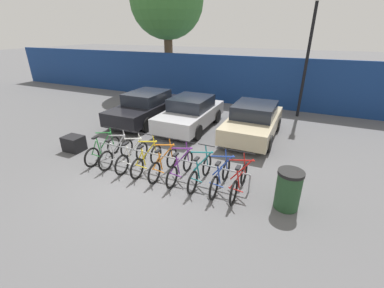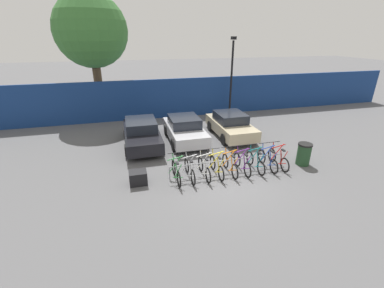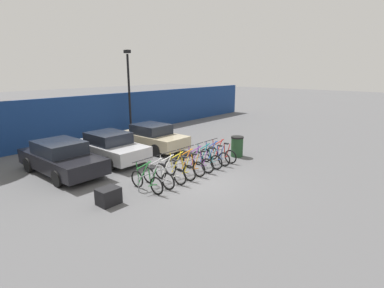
% 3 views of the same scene
% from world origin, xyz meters
% --- Properties ---
extents(ground_plane, '(120.00, 120.00, 0.00)m').
position_xyz_m(ground_plane, '(0.00, 0.00, 0.00)').
color(ground_plane, '#59595B').
extents(hoarding_wall, '(36.00, 0.16, 2.77)m').
position_xyz_m(hoarding_wall, '(0.00, 9.50, 1.38)').
color(hoarding_wall, navy).
rests_on(hoarding_wall, ground).
extents(bike_rack, '(5.26, 0.04, 0.57)m').
position_xyz_m(bike_rack, '(0.39, 0.68, 0.50)').
color(bike_rack, gray).
rests_on(bike_rack, ground).
extents(bicycle_green, '(0.68, 1.71, 1.05)m').
position_xyz_m(bicycle_green, '(-1.97, 0.53, 0.38)').
color(bicycle_green, black).
rests_on(bicycle_green, ground).
extents(bicycle_silver, '(0.68, 1.71, 1.05)m').
position_xyz_m(bicycle_silver, '(-1.40, 0.53, 0.38)').
color(bicycle_silver, black).
rests_on(bicycle_silver, ground).
extents(bicycle_white, '(0.68, 1.71, 1.05)m').
position_xyz_m(bicycle_white, '(-0.76, 0.53, 0.38)').
color(bicycle_white, black).
rests_on(bicycle_white, ground).
extents(bicycle_yellow, '(0.68, 1.71, 1.05)m').
position_xyz_m(bicycle_yellow, '(-0.21, 0.53, 0.38)').
color(bicycle_yellow, black).
rests_on(bicycle_yellow, ground).
extents(bicycle_orange, '(0.68, 1.71, 1.05)m').
position_xyz_m(bicycle_orange, '(0.40, 0.53, 0.38)').
color(bicycle_orange, black).
rests_on(bicycle_orange, ground).
extents(bicycle_purple, '(0.68, 1.71, 1.05)m').
position_xyz_m(bicycle_purple, '(0.97, 0.53, 0.38)').
color(bicycle_purple, black).
rests_on(bicycle_purple, ground).
extents(bicycle_teal, '(0.68, 1.71, 1.05)m').
position_xyz_m(bicycle_teal, '(1.61, 0.53, 0.38)').
color(bicycle_teal, black).
rests_on(bicycle_teal, ground).
extents(bicycle_blue, '(0.68, 1.71, 1.05)m').
position_xyz_m(bicycle_blue, '(2.22, 0.53, 0.38)').
color(bicycle_blue, black).
rests_on(bicycle_blue, ground).
extents(bicycle_red, '(0.68, 1.71, 1.05)m').
position_xyz_m(bicycle_red, '(2.75, 0.53, 0.38)').
color(bicycle_red, black).
rests_on(bicycle_red, ground).
extents(car_black, '(1.91, 4.43, 1.40)m').
position_xyz_m(car_black, '(-3.00, 4.71, 0.69)').
color(car_black, black).
rests_on(car_black, ground).
extents(car_silver, '(1.91, 4.02, 1.40)m').
position_xyz_m(car_silver, '(-0.62, 4.67, 0.69)').
color(car_silver, '#B7B7BC').
rests_on(car_silver, ground).
extents(car_beige, '(1.91, 4.04, 1.40)m').
position_xyz_m(car_beige, '(2.18, 4.74, 0.69)').
color(car_beige, '#C1B28E').
rests_on(car_beige, ground).
extents(lamp_post, '(0.24, 0.44, 5.50)m').
position_xyz_m(lamp_post, '(3.70, 8.50, 3.10)').
color(lamp_post, black).
rests_on(lamp_post, ground).
extents(trash_bin, '(0.63, 0.63, 1.03)m').
position_xyz_m(trash_bin, '(4.00, 0.43, 0.52)').
color(trash_bin, '#234728').
rests_on(trash_bin, ground).
extents(cargo_crate, '(0.70, 0.56, 0.55)m').
position_xyz_m(cargo_crate, '(-3.50, 0.66, 0.28)').
color(cargo_crate, black).
rests_on(cargo_crate, ground).
extents(tree_behind_hoarding, '(4.84, 4.84, 8.27)m').
position_xyz_m(tree_behind_hoarding, '(-5.42, 11.30, 5.81)').
color(tree_behind_hoarding, brown).
rests_on(tree_behind_hoarding, ground).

